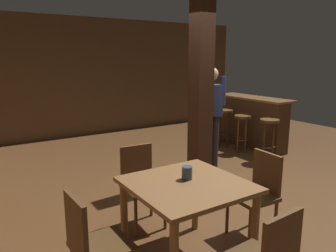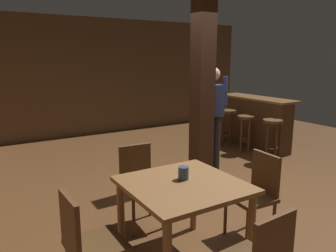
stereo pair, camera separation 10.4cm
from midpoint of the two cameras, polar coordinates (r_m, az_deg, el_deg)
ground_plane at (r=4.83m, az=10.66°, el=-11.16°), size 10.80×10.80×0.00m
wall_back at (r=8.35m, az=-10.24°, el=8.46°), size 8.00×0.10×2.80m
pillar at (r=5.02m, az=6.59°, el=6.41°), size 0.28×0.28×2.80m
dining_table at (r=3.01m, az=3.69°, el=-12.03°), size 1.00×1.00×0.78m
chair_north at (r=3.75m, az=-4.22°, el=-9.52°), size 0.45×0.45×0.89m
chair_east at (r=3.61m, az=15.92°, el=-10.84°), size 0.45×0.45×0.89m
chair_west at (r=2.69m, az=-12.88°, el=-19.04°), size 0.44×0.44×0.89m
napkin_cup at (r=3.03m, az=3.70°, el=-8.18°), size 0.10×0.10×0.12m
standing_person at (r=5.29m, az=8.30°, el=2.30°), size 0.45×0.33×1.72m
bar_counter at (r=7.18m, az=14.86°, el=0.75°), size 0.56×1.81×1.05m
bar_stool_near at (r=6.21m, az=18.13°, el=-0.75°), size 0.34×0.34×0.77m
bar_stool_mid at (r=6.66m, az=13.77°, el=0.08°), size 0.32×0.32×0.74m
bar_stool_far at (r=7.00m, az=10.72°, el=1.15°), size 0.35×0.35×0.79m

